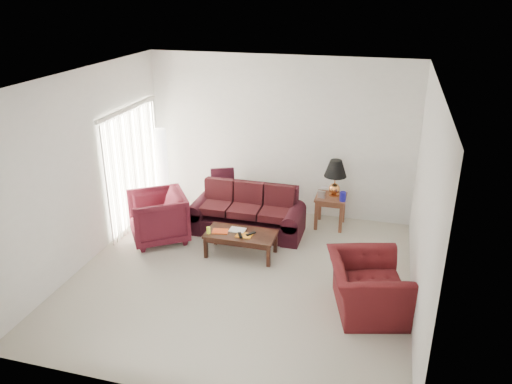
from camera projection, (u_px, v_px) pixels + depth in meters
The scene contains 19 objects.
floor at pixel (241, 276), 7.64m from camera, with size 5.00×5.00×0.00m, color beige.
blinds at pixel (133, 168), 8.98m from camera, with size 0.10×2.00×2.16m, color silver.
sofa at pixel (246, 211), 8.85m from camera, with size 2.02×0.87×0.83m, color black, non-canonical shape.
throw_pillow at pixel (223, 180), 9.52m from camera, with size 0.44×0.12×0.44m, color black.
end_table at pixel (330, 211), 9.12m from camera, with size 0.54×0.54×0.59m, color #502E1B, non-canonical shape.
table_lamp at pixel (335, 178), 8.92m from camera, with size 0.40×0.40×0.68m, color #CF8040, non-canonical shape.
clock at pixel (321, 194), 8.92m from camera, with size 0.13×0.05×0.13m, color silver.
blue_canister at pixel (343, 197), 8.78m from camera, with size 0.11×0.11×0.17m, color #191690.
picture_frame at pixel (326, 187), 9.18m from camera, with size 0.14×0.02×0.17m, color white.
floor_lamp at pixel (162, 169), 9.68m from camera, with size 0.27×0.27×1.64m, color white, non-canonical shape.
armchair_left at pixel (158, 217), 8.57m from camera, with size 0.92×0.94×0.86m, color #46101A.
armchair_right at pixel (367, 287), 6.71m from camera, with size 1.13×0.99×0.74m, color #491114.
coffee_table at pixel (241, 244), 8.16m from camera, with size 1.14×0.57×0.40m, color black, non-canonical shape.
magazine_red at pixel (220, 231), 8.13m from camera, with size 0.26×0.19×0.01m, color #D64315.
magazine_white at pixel (237, 230), 8.17m from camera, with size 0.26×0.19×0.01m, color white.
magazine_orange at pixel (244, 235), 8.00m from camera, with size 0.25×0.19×0.01m, color orange.
remote_a at pixel (240, 235), 7.96m from camera, with size 0.05×0.18×0.02m, color black.
remote_b at pixel (251, 234), 8.01m from camera, with size 0.05×0.17×0.02m, color black.
yellow_glass at pixel (208, 230), 8.06m from camera, with size 0.06×0.06×0.11m, color #E9F736.
Camera 1 is at (1.95, -6.27, 4.13)m, focal length 35.00 mm.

